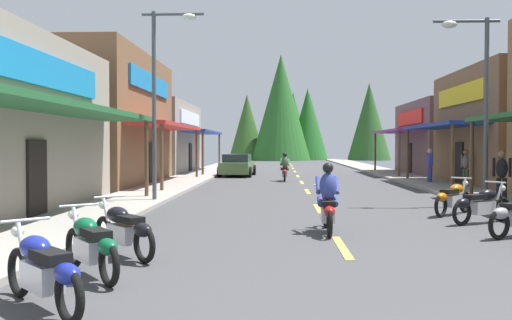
{
  "coord_description": "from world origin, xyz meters",
  "views": [
    {
      "loc": [
        -1.21,
        -1.65,
        1.95
      ],
      "look_at": [
        -2.16,
        21.55,
        1.34
      ],
      "focal_mm": 38.98,
      "sensor_mm": 36.0,
      "label": 1
    }
  ],
  "objects_px": {
    "streetlamp_left": "(163,79)",
    "motorcycle_parked_left_0": "(43,269)",
    "motorcycle_parked_right_4": "(481,204)",
    "rider_cruising_trailing": "(285,169)",
    "pedestrian_by_shop": "(466,166)",
    "motorcycle_parked_left_2": "(124,229)",
    "rider_cruising_lead": "(328,203)",
    "pedestrian_waiting": "(430,163)",
    "motorcycle_parked_right_5": "(453,198)",
    "parked_car_curbside": "(237,165)",
    "pedestrian_browsing": "(502,174)",
    "motorcycle_parked_left_1": "(91,244)",
    "streetlamp_right": "(476,83)"
  },
  "relations": [
    {
      "from": "streetlamp_left",
      "to": "motorcycle_parked_right_4",
      "type": "xyz_separation_m",
      "value": [
        8.94,
        -4.65,
        -3.69
      ]
    },
    {
      "from": "motorcycle_parked_right_4",
      "to": "motorcycle_parked_right_5",
      "type": "xyz_separation_m",
      "value": [
        -0.18,
        1.68,
        0.0
      ]
    },
    {
      "from": "motorcycle_parked_left_1",
      "to": "pedestrian_waiting",
      "type": "relative_size",
      "value": 0.97
    },
    {
      "from": "streetlamp_right",
      "to": "motorcycle_parked_left_2",
      "type": "bearing_deg",
      "value": -136.66
    },
    {
      "from": "streetlamp_right",
      "to": "motorcycle_parked_right_4",
      "type": "height_order",
      "value": "streetlamp_right"
    },
    {
      "from": "rider_cruising_lead",
      "to": "pedestrian_browsing",
      "type": "height_order",
      "value": "pedestrian_browsing"
    },
    {
      "from": "motorcycle_parked_right_5",
      "to": "motorcycle_parked_left_0",
      "type": "distance_m",
      "value": 12.01
    },
    {
      "from": "streetlamp_right",
      "to": "motorcycle_parked_right_5",
      "type": "bearing_deg",
      "value": -121.11
    },
    {
      "from": "streetlamp_right",
      "to": "pedestrian_waiting",
      "type": "height_order",
      "value": "streetlamp_right"
    },
    {
      "from": "streetlamp_right",
      "to": "motorcycle_parked_right_4",
      "type": "distance_m",
      "value": 5.49
    },
    {
      "from": "streetlamp_left",
      "to": "pedestrian_browsing",
      "type": "relative_size",
      "value": 3.61
    },
    {
      "from": "pedestrian_by_shop",
      "to": "pedestrian_waiting",
      "type": "distance_m",
      "value": 2.73
    },
    {
      "from": "motorcycle_parked_right_5",
      "to": "motorcycle_parked_left_2",
      "type": "distance_m",
      "value": 9.73
    },
    {
      "from": "pedestrian_browsing",
      "to": "motorcycle_parked_right_4",
      "type": "bearing_deg",
      "value": -177.32
    },
    {
      "from": "motorcycle_parked_right_4",
      "to": "pedestrian_browsing",
      "type": "distance_m",
      "value": 4.67
    },
    {
      "from": "motorcycle_parked_right_4",
      "to": "rider_cruising_lead",
      "type": "xyz_separation_m",
      "value": [
        -3.95,
        -1.58,
        0.17
      ]
    },
    {
      "from": "motorcycle_parked_left_1",
      "to": "rider_cruising_trailing",
      "type": "relative_size",
      "value": 0.81
    },
    {
      "from": "motorcycle_parked_right_5",
      "to": "parked_car_curbside",
      "type": "xyz_separation_m",
      "value": [
        -7.47,
        19.29,
        0.2
      ]
    },
    {
      "from": "motorcycle_parked_left_1",
      "to": "rider_cruising_lead",
      "type": "xyz_separation_m",
      "value": [
        3.87,
        4.35,
        0.17
      ]
    },
    {
      "from": "streetlamp_right",
      "to": "motorcycle_parked_left_1",
      "type": "bearing_deg",
      "value": -132.22
    },
    {
      "from": "rider_cruising_trailing",
      "to": "pedestrian_waiting",
      "type": "relative_size",
      "value": 1.19
    },
    {
      "from": "motorcycle_parked_left_2",
      "to": "rider_cruising_lead",
      "type": "relative_size",
      "value": 0.76
    },
    {
      "from": "streetlamp_left",
      "to": "pedestrian_by_shop",
      "type": "height_order",
      "value": "streetlamp_left"
    },
    {
      "from": "motorcycle_parked_left_0",
      "to": "pedestrian_browsing",
      "type": "height_order",
      "value": "pedestrian_browsing"
    },
    {
      "from": "rider_cruising_lead",
      "to": "parked_car_curbside",
      "type": "relative_size",
      "value": 0.49
    },
    {
      "from": "streetlamp_left",
      "to": "motorcycle_parked_left_2",
      "type": "relative_size",
      "value": 3.95
    },
    {
      "from": "streetlamp_left",
      "to": "motorcycle_parked_left_0",
      "type": "distance_m",
      "value": 12.83
    },
    {
      "from": "pedestrian_waiting",
      "to": "rider_cruising_trailing",
      "type": "bearing_deg",
      "value": 148.8
    },
    {
      "from": "motorcycle_parked_left_1",
      "to": "pedestrian_browsing",
      "type": "height_order",
      "value": "pedestrian_browsing"
    },
    {
      "from": "motorcycle_parked_left_2",
      "to": "pedestrian_waiting",
      "type": "relative_size",
      "value": 0.91
    },
    {
      "from": "motorcycle_parked_right_4",
      "to": "streetlamp_left",
      "type": "bearing_deg",
      "value": 119.84
    },
    {
      "from": "motorcycle_parked_left_2",
      "to": "pedestrian_waiting",
      "type": "distance_m",
      "value": 21.11
    },
    {
      "from": "streetlamp_right",
      "to": "motorcycle_parked_left_1",
      "type": "xyz_separation_m",
      "value": [
        -9.08,
        -10.01,
        -3.45
      ]
    },
    {
      "from": "motorcycle_parked_right_5",
      "to": "pedestrian_waiting",
      "type": "distance_m",
      "value": 12.64
    },
    {
      "from": "pedestrian_browsing",
      "to": "rider_cruising_trailing",
      "type": "bearing_deg",
      "value": 59.3
    },
    {
      "from": "streetlamp_left",
      "to": "motorcycle_parked_left_1",
      "type": "xyz_separation_m",
      "value": [
        1.13,
        -10.57,
        -3.69
      ]
    },
    {
      "from": "motorcycle_parked_left_0",
      "to": "motorcycle_parked_right_4",
      "type": "bearing_deg",
      "value": -90.88
    },
    {
      "from": "rider_cruising_lead",
      "to": "pedestrian_waiting",
      "type": "distance_m",
      "value": 16.88
    },
    {
      "from": "motorcycle_parked_right_5",
      "to": "rider_cruising_lead",
      "type": "bearing_deg",
      "value": 173.06
    },
    {
      "from": "streetlamp_right",
      "to": "pedestrian_waiting",
      "type": "bearing_deg",
      "value": 82.93
    },
    {
      "from": "motorcycle_parked_left_2",
      "to": "pedestrian_by_shop",
      "type": "height_order",
      "value": "pedestrian_by_shop"
    },
    {
      "from": "pedestrian_by_shop",
      "to": "motorcycle_parked_left_1",
      "type": "bearing_deg",
      "value": 31.71
    },
    {
      "from": "motorcycle_parked_left_2",
      "to": "rider_cruising_lead",
      "type": "xyz_separation_m",
      "value": [
        3.8,
        2.85,
        0.17
      ]
    },
    {
      "from": "motorcycle_parked_right_5",
      "to": "pedestrian_waiting",
      "type": "height_order",
      "value": "pedestrian_waiting"
    },
    {
      "from": "rider_cruising_lead",
      "to": "pedestrian_by_shop",
      "type": "bearing_deg",
      "value": -27.77
    },
    {
      "from": "motorcycle_parked_right_4",
      "to": "motorcycle_parked_left_0",
      "type": "relative_size",
      "value": 1.17
    },
    {
      "from": "rider_cruising_trailing",
      "to": "pedestrian_by_shop",
      "type": "bearing_deg",
      "value": -119.55
    },
    {
      "from": "motorcycle_parked_right_5",
      "to": "motorcycle_parked_left_2",
      "type": "xyz_separation_m",
      "value": [
        -7.57,
        -6.11,
        0.0
      ]
    },
    {
      "from": "parked_car_curbside",
      "to": "streetlamp_left",
      "type": "bearing_deg",
      "value": 178.19
    },
    {
      "from": "motorcycle_parked_right_4",
      "to": "pedestrian_by_shop",
      "type": "relative_size",
      "value": 1.05
    }
  ]
}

